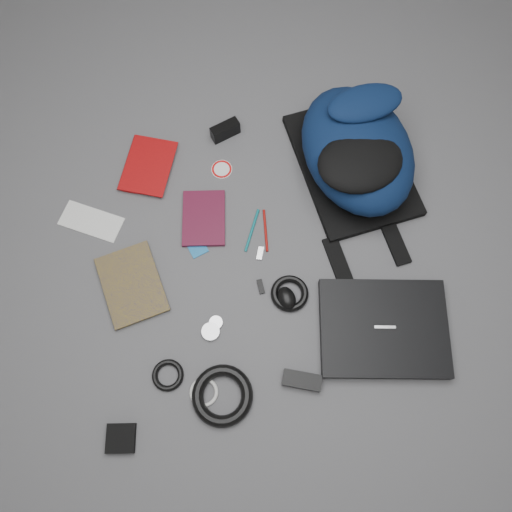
{
  "coord_description": "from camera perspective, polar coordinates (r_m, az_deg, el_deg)",
  "views": [
    {
      "loc": [
        -0.05,
        -0.53,
        1.56
      ],
      "look_at": [
        0.0,
        0.0,
        0.02
      ],
      "focal_mm": 35.0,
      "sensor_mm": 36.0,
      "label": 1
    }
  ],
  "objects": [
    {
      "name": "dvd_case",
      "position": [
        1.7,
        -5.98,
        4.32
      ],
      "size": [
        0.16,
        0.21,
        0.02
      ],
      "primitive_type": "cube",
      "rotation": [
        0.0,
        0.0,
        -0.07
      ],
      "color": "#400C1E",
      "rests_on": "ground"
    },
    {
      "name": "envelope",
      "position": [
        1.78,
        -18.32,
        3.78
      ],
      "size": [
        0.23,
        0.17,
        0.0
      ],
      "primitive_type": "cube",
      "rotation": [
        0.0,
        0.0,
        -0.43
      ],
      "color": "silver",
      "rests_on": "ground"
    },
    {
      "name": "id_badge",
      "position": [
        1.67,
        -6.93,
        1.36
      ],
      "size": [
        0.09,
        0.1,
        0.0
      ],
      "primitive_type": "cube",
      "rotation": [
        0.0,
        0.0,
        0.41
      ],
      "color": "#1669AA",
      "rests_on": "ground"
    },
    {
      "name": "power_brick",
      "position": [
        1.56,
        5.28,
        -13.97
      ],
      "size": [
        0.13,
        0.08,
        0.03
      ],
      "primitive_type": "cube",
      "rotation": [
        0.0,
        0.0,
        -0.28
      ],
      "color": "black",
      "rests_on": "ground"
    },
    {
      "name": "pen_red",
      "position": [
        1.67,
        1.1,
        2.94
      ],
      "size": [
        0.01,
        0.15,
        0.01
      ],
      "primitive_type": "cylinder",
      "rotation": [
        1.57,
        0.0,
        -0.02
      ],
      "color": "maroon",
      "rests_on": "ground"
    },
    {
      "name": "pen_teal",
      "position": [
        1.67,
        -0.46,
        2.97
      ],
      "size": [
        0.07,
        0.15,
        0.01
      ],
      "primitive_type": "cylinder",
      "rotation": [
        1.57,
        0.0,
        -0.37
      ],
      "color": "#0C666C",
      "rests_on": "ground"
    },
    {
      "name": "cable_coil",
      "position": [
        1.6,
        3.86,
        -4.29
      ],
      "size": [
        0.13,
        0.13,
        0.02
      ],
      "primitive_type": "torus",
      "rotation": [
        0.0,
        0.0,
        -0.1
      ],
      "color": "black",
      "rests_on": "ground"
    },
    {
      "name": "usb_silver",
      "position": [
        1.65,
        0.47,
        0.3
      ],
      "size": [
        0.03,
        0.05,
        0.01
      ],
      "primitive_type": "cube",
      "rotation": [
        0.0,
        0.0,
        -0.28
      ],
      "color": "silver",
      "rests_on": "ground"
    },
    {
      "name": "pouch",
      "position": [
        1.6,
        -15.18,
        -19.46
      ],
      "size": [
        0.09,
        0.09,
        0.02
      ],
      "primitive_type": "cube",
      "rotation": [
        0.0,
        0.0,
        -0.08
      ],
      "color": "black",
      "rests_on": "ground"
    },
    {
      "name": "headphone_left",
      "position": [
        1.59,
        -4.61,
        -7.59
      ],
      "size": [
        0.05,
        0.05,
        0.01
      ],
      "primitive_type": "cylinder",
      "rotation": [
        0.0,
        0.0,
        -0.17
      ],
      "color": "#BBBBBD",
      "rests_on": "ground"
    },
    {
      "name": "ground",
      "position": [
        1.64,
        -0.0,
        -0.23
      ],
      "size": [
        4.0,
        4.0,
        0.0
      ],
      "primitive_type": "plane",
      "color": "#4F4F51",
      "rests_on": "ground"
    },
    {
      "name": "white_cable_coil",
      "position": [
        1.56,
        -5.98,
        -15.23
      ],
      "size": [
        0.12,
        0.12,
        0.01
      ],
      "primitive_type": "torus",
      "rotation": [
        0.0,
        0.0,
        0.42
      ],
      "color": "silver",
      "rests_on": "ground"
    },
    {
      "name": "comic_book",
      "position": [
        1.67,
        -16.93,
        -4.25
      ],
      "size": [
        0.24,
        0.29,
        0.02
      ],
      "primitive_type": "imported",
      "rotation": [
        0.0,
        0.0,
        0.28
      ],
      "color": "#A58C0B",
      "rests_on": "ground"
    },
    {
      "name": "headphone_right",
      "position": [
        1.58,
        -5.21,
        -8.6
      ],
      "size": [
        0.07,
        0.07,
        0.01
      ],
      "primitive_type": "cylinder",
      "rotation": [
        0.0,
        0.0,
        -0.4
      ],
      "color": "#A5A5A7",
      "rests_on": "ground"
    },
    {
      "name": "compact_camera",
      "position": [
        1.83,
        -3.54,
        14.13
      ],
      "size": [
        0.11,
        0.08,
        0.06
      ],
      "primitive_type": "cube",
      "rotation": [
        0.0,
        0.0,
        0.42
      ],
      "color": "black",
      "rests_on": "ground"
    },
    {
      "name": "earbud_coil",
      "position": [
        1.58,
        -10.04,
        -13.27
      ],
      "size": [
        0.11,
        0.11,
        0.02
      ],
      "primitive_type": "torus",
      "rotation": [
        0.0,
        0.0,
        -0.1
      ],
      "color": "black",
      "rests_on": "ground"
    },
    {
      "name": "usb_black",
      "position": [
        1.61,
        0.54,
        -3.51
      ],
      "size": [
        0.02,
        0.05,
        0.01
      ],
      "primitive_type": "cube",
      "rotation": [
        0.0,
        0.0,
        0.14
      ],
      "color": "black",
      "rests_on": "ground"
    },
    {
      "name": "power_cord_coil",
      "position": [
        1.55,
        -3.87,
        -15.62
      ],
      "size": [
        0.22,
        0.22,
        0.04
      ],
      "primitive_type": "torus",
      "rotation": [
        0.0,
        0.0,
        0.24
      ],
      "color": "black",
      "rests_on": "ground"
    },
    {
      "name": "backpack",
      "position": [
        1.72,
        11.49,
        11.82
      ],
      "size": [
        0.48,
        0.61,
        0.23
      ],
      "primitive_type": null,
      "rotation": [
        0.0,
        0.0,
        0.21
      ],
      "color": "black",
      "rests_on": "ground"
    },
    {
      "name": "mouse",
      "position": [
        1.59,
        3.53,
        -4.84
      ],
      "size": [
        0.07,
        0.09,
        0.04
      ],
      "primitive_type": "ellipsoid",
      "rotation": [
        0.0,
        0.0,
        0.26
      ],
      "color": "black",
      "rests_on": "ground"
    },
    {
      "name": "textbook_red",
      "position": [
        1.84,
        -14.67,
        10.34
      ],
      "size": [
        0.22,
        0.26,
        0.02
      ],
      "primitive_type": "imported",
      "rotation": [
        0.0,
        0.0,
        -0.29
      ],
      "color": "maroon",
      "rests_on": "ground"
    },
    {
      "name": "laptop",
      "position": [
        1.61,
        14.36,
        -8.01
      ],
      "size": [
        0.42,
        0.34,
        0.04
      ],
      "primitive_type": "cube",
      "rotation": [
        0.0,
        0.0,
        -0.1
      ],
      "color": "black",
      "rests_on": "ground"
    },
    {
      "name": "sticker_disc",
      "position": [
        1.78,
        -3.94,
        9.86
      ],
      "size": [
        0.08,
        0.08,
        0.0
      ],
      "primitive_type": "cylinder",
      "rotation": [
        0.0,
        0.0,
        0.15
      ],
      "color": "white",
      "rests_on": "ground"
    }
  ]
}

